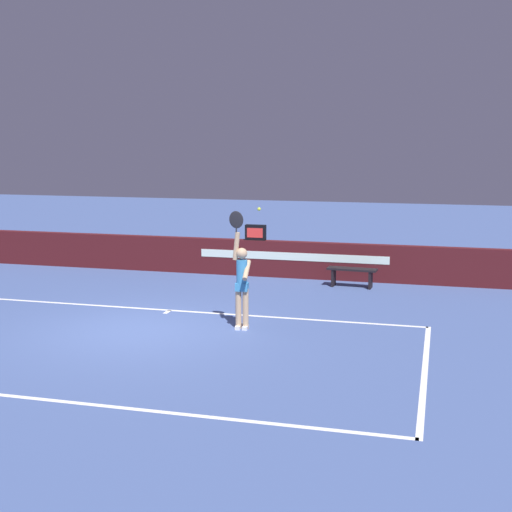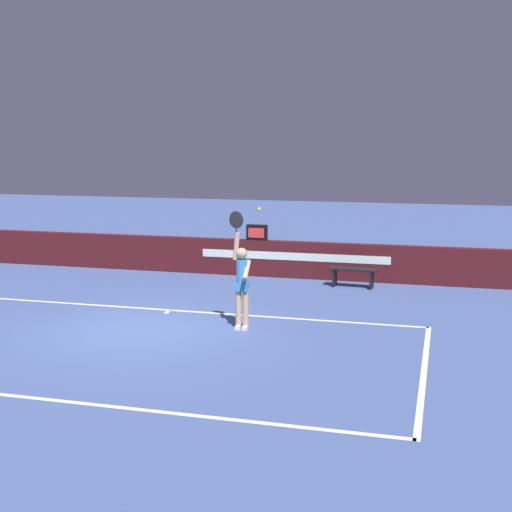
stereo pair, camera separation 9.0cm
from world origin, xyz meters
name	(u,v)px [view 1 (the left image)]	position (x,y,z in m)	size (l,w,h in m)	color
ground_plane	(139,330)	(0.00, 0.00, 0.00)	(60.00, 60.00, 0.00)	#41578E
court_lines	(114,345)	(0.00, -1.07, 0.00)	(11.25, 5.61, 0.00)	white
back_wall	(228,257)	(0.00, 6.03, 0.50)	(16.35, 0.27, 1.00)	#461317
speed_display	(256,232)	(0.80, 6.03, 1.21)	(0.57, 0.18, 0.42)	black
tennis_player	(242,281)	(1.96, 0.61, 0.98)	(0.45, 0.46, 2.38)	tan
tennis_ball	(259,209)	(2.30, 0.70, 2.40)	(0.07, 0.07, 0.07)	#CBE539
courtside_bench_near	(352,273)	(3.59, 5.17, 0.37)	(1.28, 0.45, 0.49)	black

